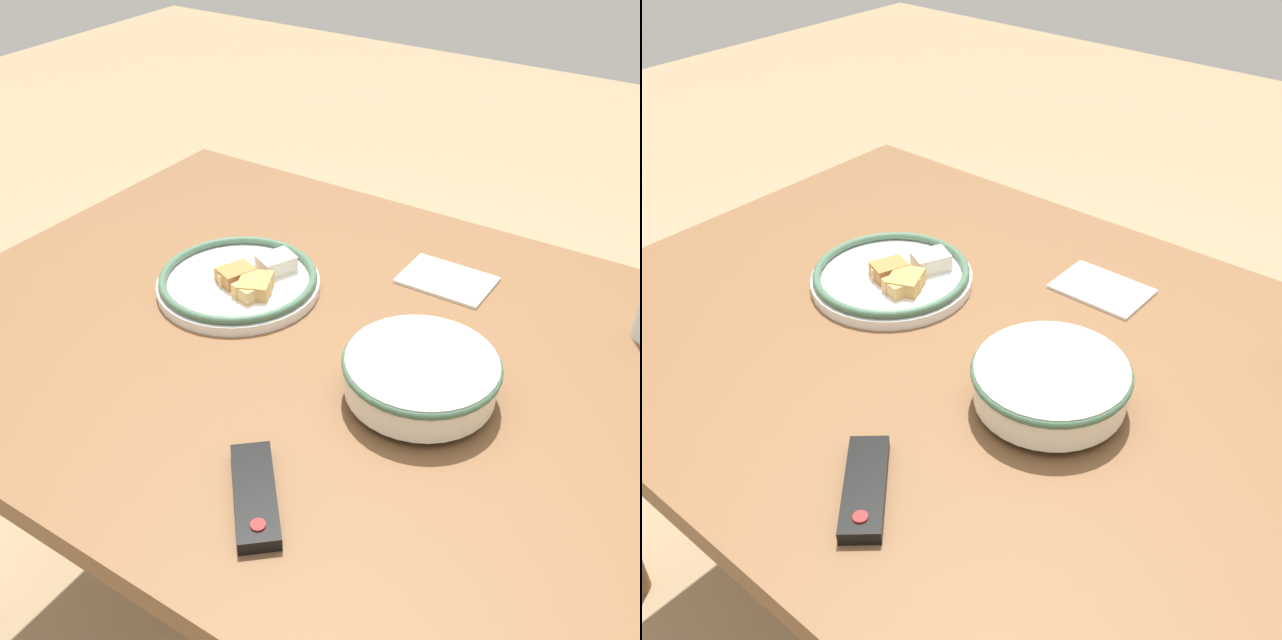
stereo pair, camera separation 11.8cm
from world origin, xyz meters
TOP-DOWN VIEW (x-y plane):
  - ground_plane at (0.00, 0.00)m, footprint 8.00×8.00m
  - dining_table at (0.00, 0.00)m, footprint 1.31×0.99m
  - noodle_bowl at (-0.20, 0.04)m, footprint 0.23×0.23m
  - food_plate at (0.19, -0.04)m, footprint 0.28×0.28m
  - tv_remote at (-0.12, 0.33)m, footprint 0.14×0.16m
  - folded_napkin at (-0.10, -0.26)m, footprint 0.16×0.11m

SIDE VIEW (x-z plane):
  - ground_plane at x=0.00m, z-range 0.00..0.00m
  - dining_table at x=0.00m, z-range 0.29..1.02m
  - folded_napkin at x=-0.10m, z-range 0.73..0.74m
  - tv_remote at x=-0.12m, z-range 0.73..0.75m
  - food_plate at x=0.19m, z-range 0.73..0.77m
  - noodle_bowl at x=-0.20m, z-range 0.74..0.81m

